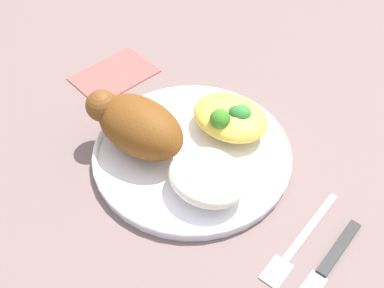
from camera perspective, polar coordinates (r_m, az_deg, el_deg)
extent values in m
plane|color=#6D5856|center=(0.63, 0.00, -1.58)|extent=(2.00, 2.00, 0.00)
cylinder|color=white|center=(0.62, 0.00, -1.24)|extent=(0.24, 0.24, 0.01)
torus|color=white|center=(0.62, 0.00, -0.88)|extent=(0.25, 0.25, 0.01)
ellipsoid|color=brown|center=(0.60, -5.88, 1.96)|extent=(0.12, 0.07, 0.07)
sphere|color=brown|center=(0.61, -10.15, 4.29)|extent=(0.04, 0.04, 0.04)
ellipsoid|color=white|center=(0.56, 1.76, -3.78)|extent=(0.09, 0.08, 0.04)
ellipsoid|color=gold|center=(0.63, 4.32, 3.05)|extent=(0.10, 0.08, 0.03)
sphere|color=#367A20|center=(0.61, 3.19, 2.81)|extent=(0.03, 0.03, 0.03)
sphere|color=#2F7D31|center=(0.63, 5.50, 3.62)|extent=(0.02, 0.02, 0.02)
sphere|color=#348634|center=(0.62, 5.64, 3.41)|extent=(0.02, 0.02, 0.02)
sphere|color=#2B6830|center=(0.62, 4.94, 3.45)|extent=(0.02, 0.02, 0.02)
cube|color=silver|center=(0.58, 13.25, -9.04)|extent=(0.01, 0.11, 0.01)
cube|color=silver|center=(0.54, 9.51, -14.03)|extent=(0.02, 0.03, 0.00)
cube|color=black|center=(0.57, 16.30, -11.06)|extent=(0.01, 0.08, 0.01)
cube|color=#DB4C47|center=(0.75, -8.77, 7.79)|extent=(0.10, 0.13, 0.00)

